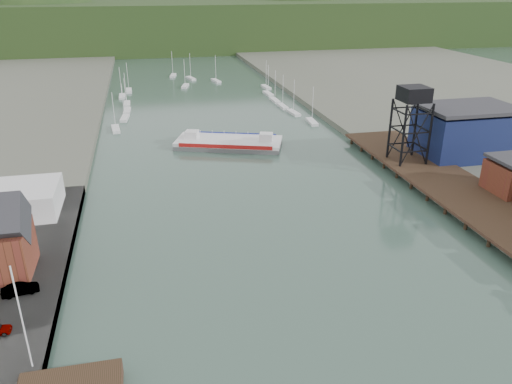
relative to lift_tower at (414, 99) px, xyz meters
name	(u,v)px	position (x,y,z in m)	size (l,w,h in m)	color
east_pier	(448,183)	(2.00, -13.00, -13.75)	(14.00, 70.00, 2.45)	black
white_shed	(3,201)	(-79.00, -8.00, -11.80)	(18.00, 12.00, 4.50)	silver
flagpole	(22,319)	(-68.00, -48.00, -8.05)	(0.16, 0.16, 12.00)	silver
lift_tower	(414,99)	(0.00, 0.00, 0.00)	(6.50, 6.50, 16.00)	black
blue_shed	(465,132)	(15.00, 2.00, -8.59)	(20.50, 14.50, 11.30)	#0D123C
marina_sailboats	(200,98)	(-34.92, 80.46, -15.30)	(57.71, 92.65, 0.90)	silver
distant_hills	(162,27)	(-38.98, 243.35, -5.27)	(500.00, 120.00, 80.00)	black
chain_ferry	(229,142)	(-34.66, 24.74, -14.58)	(27.75, 18.42, 3.71)	#535456
car_west_b	(20,289)	(-71.70, -34.00, -13.32)	(1.54, 4.42, 1.46)	#999999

